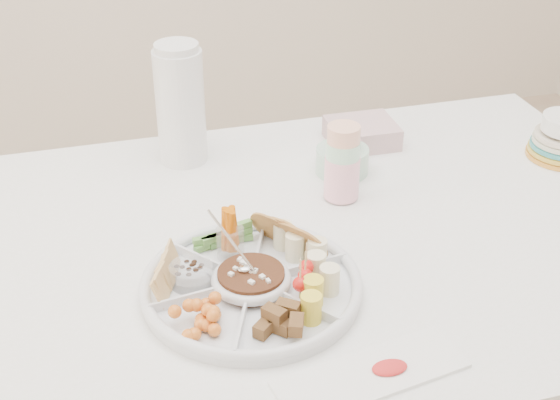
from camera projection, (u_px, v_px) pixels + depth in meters
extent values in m
cube|color=white|center=(300.00, 379.00, 1.71)|extent=(1.52, 1.02, 0.76)
cylinder|color=silver|center=(251.00, 283.00, 1.35)|extent=(0.43, 0.43, 0.04)
cylinder|color=#5A2517|center=(251.00, 279.00, 1.35)|extent=(0.13, 0.13, 0.04)
cylinder|color=silver|center=(343.00, 155.00, 1.59)|extent=(0.09, 0.09, 0.20)
cylinder|color=white|center=(180.00, 103.00, 1.72)|extent=(0.12, 0.12, 0.28)
cylinder|color=#A3BDB2|center=(342.00, 155.00, 1.71)|extent=(0.15, 0.15, 0.09)
cube|color=#CBA3A6|center=(362.00, 133.00, 1.85)|extent=(0.16, 0.14, 0.05)
cube|color=silver|center=(371.00, 374.00, 1.18)|extent=(0.31, 0.15, 0.01)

